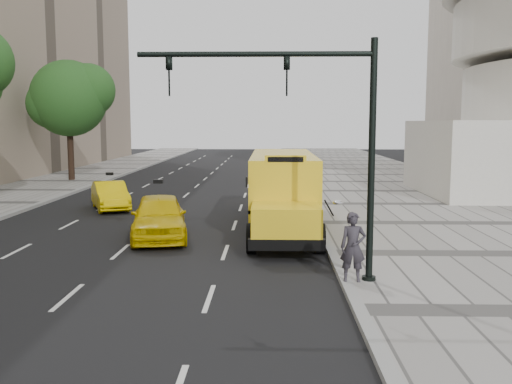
{
  "coord_description": "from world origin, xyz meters",
  "views": [
    {
      "loc": [
        3.98,
        -23.5,
        4.27
      ],
      "look_at": [
        3.5,
        -4.0,
        1.9
      ],
      "focal_mm": 40.0,
      "sensor_mm": 36.0,
      "label": 1
    }
  ],
  "objects_px": {
    "school_bus": "(283,184)",
    "taxi_near": "(159,217)",
    "taxi_far": "(110,196)",
    "traffic_signal": "(317,130)",
    "tree_c": "(70,98)",
    "pedestrian": "(353,247)"
  },
  "relations": [
    {
      "from": "tree_c",
      "to": "pedestrian",
      "type": "height_order",
      "value": "tree_c"
    },
    {
      "from": "taxi_near",
      "to": "taxi_far",
      "type": "height_order",
      "value": "taxi_near"
    },
    {
      "from": "pedestrian",
      "to": "traffic_signal",
      "type": "height_order",
      "value": "traffic_signal"
    },
    {
      "from": "tree_c",
      "to": "taxi_far",
      "type": "height_order",
      "value": "tree_c"
    },
    {
      "from": "school_bus",
      "to": "traffic_signal",
      "type": "distance_m",
      "value": 8.89
    },
    {
      "from": "taxi_near",
      "to": "traffic_signal",
      "type": "distance_m",
      "value": 8.63
    },
    {
      "from": "tree_c",
      "to": "school_bus",
      "type": "distance_m",
      "value": 23.58
    },
    {
      "from": "school_bus",
      "to": "taxi_near",
      "type": "relative_size",
      "value": 2.38
    },
    {
      "from": "taxi_near",
      "to": "school_bus",
      "type": "bearing_deg",
      "value": 18.8
    },
    {
      "from": "tree_c",
      "to": "taxi_near",
      "type": "height_order",
      "value": "tree_c"
    },
    {
      "from": "school_bus",
      "to": "traffic_signal",
      "type": "bearing_deg",
      "value": -85.38
    },
    {
      "from": "school_bus",
      "to": "pedestrian",
      "type": "height_order",
      "value": "school_bus"
    },
    {
      "from": "school_bus",
      "to": "traffic_signal",
      "type": "height_order",
      "value": "traffic_signal"
    },
    {
      "from": "taxi_far",
      "to": "school_bus",
      "type": "bearing_deg",
      "value": -51.57
    },
    {
      "from": "taxi_far",
      "to": "tree_c",
      "type": "bearing_deg",
      "value": 92.78
    },
    {
      "from": "school_bus",
      "to": "pedestrian",
      "type": "bearing_deg",
      "value": -79.24
    },
    {
      "from": "tree_c",
      "to": "school_bus",
      "type": "bearing_deg",
      "value": -50.01
    },
    {
      "from": "tree_c",
      "to": "taxi_far",
      "type": "xyz_separation_m",
      "value": [
        6.45,
        -13.21,
        -5.38
      ]
    },
    {
      "from": "traffic_signal",
      "to": "school_bus",
      "type": "bearing_deg",
      "value": 94.62
    },
    {
      "from": "school_bus",
      "to": "taxi_near",
      "type": "distance_m",
      "value": 5.38
    },
    {
      "from": "tree_c",
      "to": "taxi_far",
      "type": "distance_m",
      "value": 15.66
    },
    {
      "from": "taxi_far",
      "to": "traffic_signal",
      "type": "bearing_deg",
      "value": -78.36
    }
  ]
}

